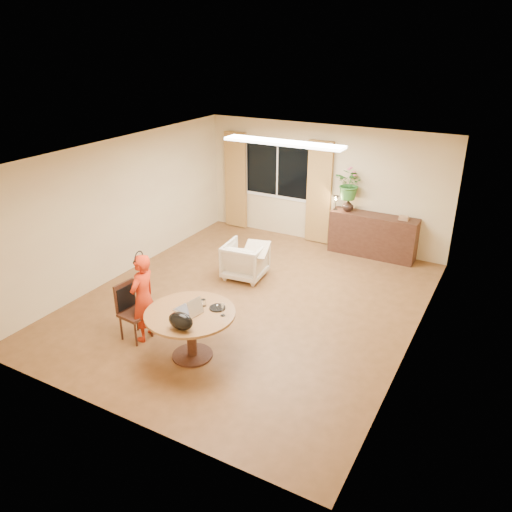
{
  "coord_description": "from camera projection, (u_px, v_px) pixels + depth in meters",
  "views": [
    {
      "loc": [
        3.76,
        -6.64,
        4.26
      ],
      "look_at": [
        0.23,
        -0.2,
        1.01
      ],
      "focal_mm": 35.0,
      "sensor_mm": 36.0,
      "label": 1
    }
  ],
  "objects": [
    {
      "name": "bouquet",
      "position": [
        350.0,
        184.0,
        10.22
      ],
      "size": [
        0.71,
        0.65,
        0.66
      ],
      "primitive_type": "imported",
      "rotation": [
        0.0,
        0.0,
        -0.26
      ],
      "color": "#266526",
      "rests_on": "vase"
    },
    {
      "name": "handbag",
      "position": [
        181.0,
        321.0,
        6.51
      ],
      "size": [
        0.41,
        0.32,
        0.24
      ],
      "primitive_type": null,
      "rotation": [
        0.0,
        0.0,
        -0.35
      ],
      "color": "black",
      "rests_on": "dining_table"
    },
    {
      "name": "window",
      "position": [
        278.0,
        170.0,
        11.17
      ],
      "size": [
        1.7,
        0.03,
        1.3
      ],
      "color": "white",
      "rests_on": "wall_back"
    },
    {
      "name": "sideboard",
      "position": [
        373.0,
        236.0,
        10.39
      ],
      "size": [
        1.79,
        0.44,
        0.9
      ],
      "primitive_type": "cube",
      "color": "black",
      "rests_on": "floor"
    },
    {
      "name": "ceiling",
      "position": [
        249.0,
        154.0,
        7.65
      ],
      "size": [
        6.5,
        6.5,
        0.0
      ],
      "primitive_type": "plane",
      "rotation": [
        3.14,
        0.0,
        0.0
      ],
      "color": "white",
      "rests_on": "wall_back"
    },
    {
      "name": "dining_chair",
      "position": [
        135.0,
        312.0,
        7.5
      ],
      "size": [
        0.47,
        0.44,
        0.9
      ],
      "primitive_type": null,
      "rotation": [
        0.0,
        0.0,
        -0.11
      ],
      "color": "black",
      "rests_on": "floor"
    },
    {
      "name": "vase",
      "position": [
        348.0,
        205.0,
        10.42
      ],
      "size": [
        0.27,
        0.27,
        0.25
      ],
      "primitive_type": "imported",
      "rotation": [
        0.0,
        0.0,
        0.13
      ],
      "color": "black",
      "rests_on": "sideboard"
    },
    {
      "name": "book_stack",
      "position": [
        404.0,
        218.0,
        9.94
      ],
      "size": [
        0.2,
        0.16,
        0.08
      ],
      "primitive_type": null,
      "rotation": [
        0.0,
        0.0,
        -0.06
      ],
      "color": "brown",
      "rests_on": "sideboard"
    },
    {
      "name": "wall_left",
      "position": [
        123.0,
        207.0,
        9.39
      ],
      "size": [
        0.0,
        6.5,
        6.5
      ],
      "primitive_type": "plane",
      "rotation": [
        1.57,
        0.0,
        1.57
      ],
      "color": "tan",
      "rests_on": "floor"
    },
    {
      "name": "wall_right",
      "position": [
        421.0,
        267.0,
        6.97
      ],
      "size": [
        0.0,
        6.5,
        6.5
      ],
      "primitive_type": "plane",
      "rotation": [
        1.57,
        0.0,
        -1.57
      ],
      "color": "tan",
      "rests_on": "floor"
    },
    {
      "name": "pot_lid",
      "position": [
        217.0,
        307.0,
        7.04
      ],
      "size": [
        0.26,
        0.26,
        0.04
      ],
      "primitive_type": null,
      "rotation": [
        0.0,
        0.0,
        0.13
      ],
      "color": "white",
      "rests_on": "dining_table"
    },
    {
      "name": "child",
      "position": [
        143.0,
        298.0,
        7.41
      ],
      "size": [
        0.52,
        0.36,
        1.38
      ],
      "primitive_type": "imported",
      "rotation": [
        0.0,
        0.0,
        -1.52
      ],
      "color": "red",
      "rests_on": "floor"
    },
    {
      "name": "desk_lamp",
      "position": [
        336.0,
        202.0,
        10.47
      ],
      "size": [
        0.15,
        0.15,
        0.32
      ],
      "primitive_type": null,
      "rotation": [
        0.0,
        0.0,
        0.14
      ],
      "color": "black",
      "rests_on": "sideboard"
    },
    {
      "name": "dining_table",
      "position": [
        191.0,
        322.0,
        7.01
      ],
      "size": [
        1.28,
        1.28,
        0.73
      ],
      "color": "brown",
      "rests_on": "floor"
    },
    {
      "name": "floor",
      "position": [
        250.0,
        302.0,
        8.71
      ],
      "size": [
        6.5,
        6.5,
        0.0
      ],
      "primitive_type": "plane",
      "color": "brown",
      "rests_on": "ground"
    },
    {
      "name": "wall_back",
      "position": [
        323.0,
        185.0,
        10.79
      ],
      "size": [
        5.5,
        0.0,
        5.5
      ],
      "primitive_type": "plane",
      "rotation": [
        1.57,
        0.0,
        0.0
      ],
      "color": "tan",
      "rests_on": "floor"
    },
    {
      "name": "ceiling_panel",
      "position": [
        283.0,
        143.0,
        8.63
      ],
      "size": [
        2.2,
        0.35,
        0.05
      ],
      "primitive_type": "cube",
      "color": "white",
      "rests_on": "ceiling"
    },
    {
      "name": "curtain_left",
      "position": [
        236.0,
        181.0,
        11.72
      ],
      "size": [
        0.55,
        0.08,
        2.25
      ],
      "primitive_type": "cube",
      "color": "#915F2F",
      "rests_on": "wall_back"
    },
    {
      "name": "wine_glass",
      "position": [
        223.0,
        310.0,
        6.83
      ],
      "size": [
        0.07,
        0.07,
        0.18
      ],
      "primitive_type": null,
      "rotation": [
        0.0,
        0.0,
        0.03
      ],
      "color": "white",
      "rests_on": "dining_table"
    },
    {
      "name": "tumbler",
      "position": [
        203.0,
        303.0,
        7.1
      ],
      "size": [
        0.09,
        0.09,
        0.1
      ],
      "primitive_type": null,
      "rotation": [
        0.0,
        0.0,
        0.27
      ],
      "color": "white",
      "rests_on": "dining_table"
    },
    {
      "name": "throw",
      "position": [
        256.0,
        245.0,
        9.22
      ],
      "size": [
        0.57,
        0.64,
        0.03
      ],
      "primitive_type": null,
      "rotation": [
        0.0,
        0.0,
        0.24
      ],
      "color": "beige",
      "rests_on": "armchair"
    },
    {
      "name": "laptop",
      "position": [
        187.0,
        303.0,
        6.93
      ],
      "size": [
        0.41,
        0.31,
        0.25
      ],
      "primitive_type": null,
      "rotation": [
        0.0,
        0.0,
        -0.19
      ],
      "color": "#B7B7BC",
      "rests_on": "dining_table"
    },
    {
      "name": "armchair",
      "position": [
        245.0,
        260.0,
        9.49
      ],
      "size": [
        0.82,
        0.84,
        0.7
      ],
      "primitive_type": "imported",
      "rotation": [
        0.0,
        0.0,
        3.24
      ],
      "color": "beige",
      "rests_on": "floor"
    },
    {
      "name": "curtain_right",
      "position": [
        319.0,
        193.0,
        10.8
      ],
      "size": [
        0.55,
        0.08,
        2.25
      ],
      "primitive_type": "cube",
      "color": "#915F2F",
      "rests_on": "wall_back"
    }
  ]
}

